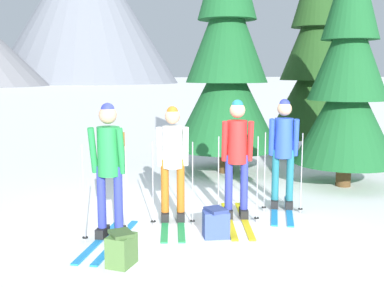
# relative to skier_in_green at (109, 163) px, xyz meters

# --- Properties ---
(ground_plane) EXTENTS (400.00, 400.00, 0.00)m
(ground_plane) POSITION_rel_skier_in_green_xyz_m (1.17, 0.16, -0.97)
(ground_plane) COLOR white
(skier_in_green) EXTENTS (1.20, 1.47, 1.72)m
(skier_in_green) POSITION_rel_skier_in_green_xyz_m (0.00, 0.00, 0.00)
(skier_in_green) COLOR #1E84D1
(skier_in_green) RESTS_ON ground
(skier_in_white) EXTENTS (0.94, 1.57, 1.63)m
(skier_in_white) POSITION_rel_skier_in_green_xyz_m (0.99, 0.27, -0.09)
(skier_in_white) COLOR green
(skier_in_white) RESTS_ON ground
(skier_in_red) EXTENTS (1.04, 1.68, 1.71)m
(skier_in_red) POSITION_rel_skier_in_green_xyz_m (1.85, -0.02, -0.04)
(skier_in_red) COLOR yellow
(skier_in_red) RESTS_ON ground
(skier_in_blue) EXTENTS (1.21, 1.48, 1.69)m
(skier_in_blue) POSITION_rel_skier_in_green_xyz_m (2.76, 0.10, -0.02)
(skier_in_blue) COLOR #1E84D1
(skier_in_blue) RESTS_ON ground
(pine_tree_near) EXTENTS (2.22, 2.22, 5.36)m
(pine_tree_near) POSITION_rel_skier_in_green_xyz_m (6.34, 3.56, 1.48)
(pine_tree_near) COLOR #51381E
(pine_tree_near) RESTS_ON ground
(pine_tree_mid) EXTENTS (1.86, 1.86, 4.50)m
(pine_tree_mid) POSITION_rel_skier_in_green_xyz_m (4.69, 0.78, 1.09)
(pine_tree_mid) COLOR #51381E
(pine_tree_mid) RESTS_ON ground
(pine_tree_far) EXTENTS (2.20, 2.20, 5.31)m
(pine_tree_far) POSITION_rel_skier_in_green_xyz_m (3.39, 2.84, 1.46)
(pine_tree_far) COLOR #51381E
(pine_tree_far) RESTS_ON ground
(backpack_on_snow_front) EXTENTS (0.38, 0.33, 0.38)m
(backpack_on_snow_front) POSITION_rel_skier_in_green_xyz_m (1.20, -0.57, -0.78)
(backpack_on_snow_front) COLOR #384C99
(backpack_on_snow_front) RESTS_ON ground
(backpack_on_snow_beside) EXTENTS (0.40, 0.39, 0.38)m
(backpack_on_snow_beside) POSITION_rel_skier_in_green_xyz_m (-0.16, -0.89, -0.78)
(backpack_on_snow_beside) COLOR #4C7238
(backpack_on_snow_beside) RESTS_ON ground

